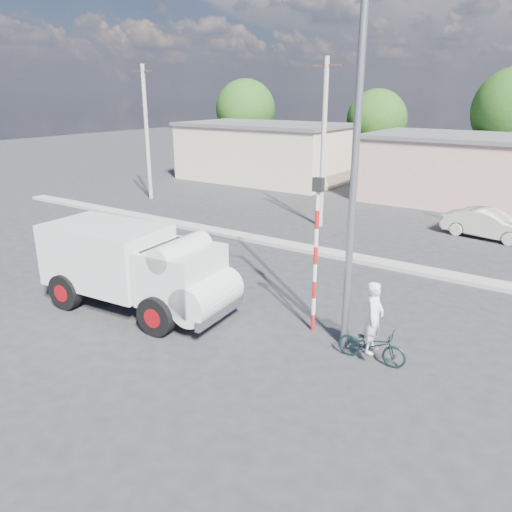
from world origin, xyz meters
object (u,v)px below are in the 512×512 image
Objects in this scene: truck at (137,266)px; cyclist at (373,328)px; car_cream at (488,224)px; streetlight at (349,158)px; bicycle at (372,345)px; traffic_pole at (316,243)px.

truck is 3.48× the size of cyclist.
streetlight is at bearing -176.03° from car_cream.
bicycle is 13.60m from car_cream.
cyclist is 13.60m from car_cream.
truck reaches higher than cyclist.
truck is at bearing -166.52° from streetlight.
traffic_pole is (-2.02, 0.70, 1.68)m from cyclist.
car_cream is at bearing 58.41° from truck.
traffic_pole is 0.48× the size of streetlight.
car_cream is at bearing -3.74° from cyclist.
truck is 7.26m from cyclist.
truck reaches higher than car_cream.
bicycle is 4.65m from streetlight.
truck is 16.41m from car_cream.
truck is 3.65× the size of bicycle.
truck is 5.56m from traffic_pole.
cyclist is at bearing -19.01° from traffic_pole.
cyclist is 2.72m from traffic_pole.
truck is at bearing -161.13° from traffic_pole.
traffic_pole is (5.14, 1.76, 1.17)m from truck.
bicycle is 3.02m from traffic_pole.
car_cream is 13.94m from streetlight.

